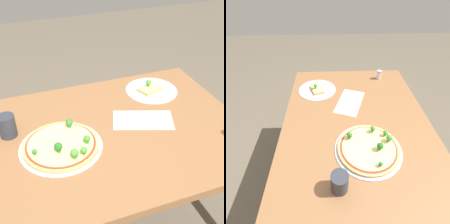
{
  "view_description": "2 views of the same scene",
  "coord_description": "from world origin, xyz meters",
  "views": [
    {
      "loc": [
        0.36,
        1.09,
        1.62
      ],
      "look_at": [
        -0.08,
        -0.12,
        0.74
      ],
      "focal_mm": 50.0,
      "sensor_mm": 36.0,
      "label": 1
    },
    {
      "loc": [
        0.78,
        -0.15,
        1.5
      ],
      "look_at": [
        -0.08,
        -0.12,
        0.74
      ],
      "focal_mm": 28.0,
      "sensor_mm": 36.0,
      "label": 2
    }
  ],
  "objects": [
    {
      "name": "paper_menu",
      "position": [
        -0.21,
        -0.03,
        0.72
      ],
      "size": [
        0.33,
        0.25,
        0.0
      ],
      "primitive_type": "cube",
      "rotation": [
        0.0,
        0.0,
        -0.35
      ],
      "color": "white",
      "rests_on": "dining_table"
    },
    {
      "name": "ground_plane",
      "position": [
        0.0,
        0.0,
        0.0
      ],
      "size": [
        8.0,
        8.0,
        0.0
      ],
      "primitive_type": "plane",
      "color": "brown"
    },
    {
      "name": "drinking_cup",
      "position": [
        0.42,
        -0.13,
        0.77
      ],
      "size": [
        0.08,
        0.08,
        0.11
      ],
      "primitive_type": "cylinder",
      "color": "#2D333D",
      "rests_on": "dining_table"
    },
    {
      "name": "condiment_shaker",
      "position": [
        -0.53,
        0.25,
        0.76
      ],
      "size": [
        0.04,
        0.04,
        0.07
      ],
      "color": "silver",
      "rests_on": "dining_table"
    },
    {
      "name": "pizza_tray_whole",
      "position": [
        0.21,
        0.04,
        0.73
      ],
      "size": [
        0.36,
        0.36,
        0.07
      ],
      "color": "#B7B7BC",
      "rests_on": "dining_table"
    },
    {
      "name": "pizza_tray_slice",
      "position": [
        -0.37,
        -0.27,
        0.73
      ],
      "size": [
        0.29,
        0.29,
        0.07
      ],
      "color": "#B7B7BC",
      "rests_on": "dining_table"
    },
    {
      "name": "dining_table",
      "position": [
        0.0,
        0.0,
        0.64
      ],
      "size": [
        1.34,
        0.93,
        0.72
      ],
      "color": "brown",
      "rests_on": "ground_plane"
    }
  ]
}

